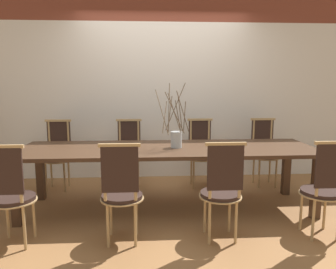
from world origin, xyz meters
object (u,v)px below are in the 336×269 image
dining_table (168,154)px  chair_far_center (201,151)px  chair_near_center (222,188)px  vase_centerpiece (176,137)px  book_stack (126,149)px

dining_table → chair_far_center: size_ratio=3.53×
chair_near_center → vase_centerpiece: (-0.35, 0.82, 0.35)m
chair_far_center → book_stack: 1.37m
chair_near_center → chair_far_center: size_ratio=1.00×
chair_near_center → chair_far_center: same height
chair_far_center → vase_centerpiece: bearing=63.2°
chair_near_center → book_stack: size_ratio=3.89×
chair_near_center → vase_centerpiece: bearing=113.3°
dining_table → book_stack: book_stack is taller
vase_centerpiece → book_stack: 0.58m
chair_far_center → vase_centerpiece: (-0.42, -0.84, 0.35)m
book_stack → chair_far_center: bearing=43.0°
vase_centerpiece → chair_far_center: bearing=63.2°
book_stack → dining_table: bearing=11.2°
dining_table → book_stack: (-0.48, -0.09, 0.08)m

